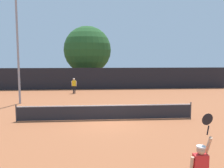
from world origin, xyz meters
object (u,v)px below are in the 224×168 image
Objects in this scene: player_receiving at (74,84)px; player_serving at (200,166)px; parked_car_near at (46,78)px; large_tree at (87,50)px; tennis_ball at (75,117)px; light_pole at (18,42)px.

player_serving is at bearing 103.43° from player_receiving.
large_tree is at bearing -32.00° from parked_car_near.
player_serving is at bearing -67.55° from tennis_ball.
player_serving is at bearing -58.94° from light_pole.
player_serving is 36.70× the size of tennis_ball.
player_receiving is at bearing 94.67° from tennis_ball.
light_pole reaches higher than parked_car_near.
parked_car_near is (-10.25, 32.53, -0.32)m from player_serving.
player_receiving is 0.38× the size of parked_car_near.
light_pole is at bearing 133.59° from tennis_ball.
parked_car_near is at bearing 107.49° from player_serving.
light_pole is (-5.13, 5.39, 5.25)m from tennis_ball.
player_receiving reaches higher than tennis_ball.
tennis_ball is at bearing 112.45° from player_serving.
tennis_ball is at bearing 94.67° from player_receiving.
player_serving is 21.64m from player_receiving.
player_serving is 10.84m from tennis_ball.
large_tree is (0.40, 19.39, 5.01)m from tennis_ball.
parked_car_near is at bearing 154.12° from large_tree.
light_pole is 2.15× the size of parked_car_near.
player_receiving is at bearing -98.94° from large_tree.
light_pole is 17.77m from parked_car_near.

